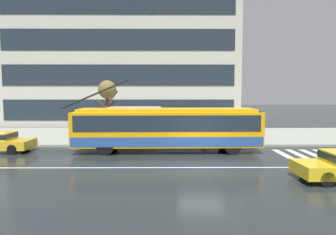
{
  "coord_description": "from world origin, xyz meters",
  "views": [
    {
      "loc": [
        -1.99,
        -15.83,
        3.77
      ],
      "look_at": [
        -1.85,
        3.95,
        2.13
      ],
      "focal_mm": 31.41,
      "sensor_mm": 36.0,
      "label": 1
    }
  ],
  "objects": [
    {
      "name": "trolleybus",
      "position": [
        -1.91,
        3.03,
        1.54
      ],
      "size": [
        12.72,
        2.7,
        4.67
      ],
      "color": "#ECA10D",
      "rests_on": "ground_plane"
    },
    {
      "name": "ground_plane",
      "position": [
        0.0,
        0.0,
        0.0
      ],
      "size": [
        160.0,
        160.0,
        0.0
      ],
      "primitive_type": "plane",
      "color": "#202629"
    },
    {
      "name": "crosswalk_stripe_inner_a",
      "position": [
        6.17,
        1.31,
        0.0
      ],
      "size": [
        0.44,
        4.4,
        0.01
      ],
      "primitive_type": "cube",
      "color": "beige",
      "rests_on": "ground_plane"
    },
    {
      "name": "crosswalk_stripe_inner_b",
      "position": [
        7.97,
        1.31,
        0.0
      ],
      "size": [
        0.44,
        4.4,
        0.01
      ],
      "primitive_type": "cube",
      "color": "beige",
      "rests_on": "ground_plane"
    },
    {
      "name": "crosswalk_stripe_center",
      "position": [
        7.07,
        1.31,
        0.0
      ],
      "size": [
        0.44,
        4.4,
        0.01
      ],
      "primitive_type": "cube",
      "color": "beige",
      "rests_on": "ground_plane"
    },
    {
      "name": "pedestrian_at_shelter",
      "position": [
        -6.09,
        5.65,
        1.62
      ],
      "size": [
        1.32,
        1.32,
        1.89
      ],
      "color": "#2C3749",
      "rests_on": "sidewalk_slab"
    },
    {
      "name": "street_tree_bare",
      "position": [
        -6.57,
        7.17,
        3.79
      ],
      "size": [
        1.61,
        2.15,
        4.63
      ],
      "color": "brown",
      "rests_on": "sidewalk_slab"
    },
    {
      "name": "crosswalk_stripe_edge_near",
      "position": [
        5.27,
        1.31,
        0.0
      ],
      "size": [
        0.44,
        4.4,
        0.01
      ],
      "primitive_type": "cube",
      "color": "beige",
      "rests_on": "ground_plane"
    },
    {
      "name": "bus_shelter",
      "position": [
        -4.33,
        6.47,
        2.05
      ],
      "size": [
        3.89,
        1.53,
        2.6
      ],
      "color": "gray",
      "rests_on": "sidewalk_slab"
    },
    {
      "name": "sidewalk_slab",
      "position": [
        0.0,
        9.63,
        0.07
      ],
      "size": [
        80.0,
        10.0,
        0.14
      ],
      "primitive_type": "cube",
      "color": "gray",
      "rests_on": "ground_plane"
    },
    {
      "name": "pedestrian_approaching_curb",
      "position": [
        0.99,
        6.49,
        1.12
      ],
      "size": [
        0.43,
        0.43,
        1.66
      ],
      "color": "black",
      "rests_on": "sidewalk_slab"
    },
    {
      "name": "office_tower_corner_left",
      "position": [
        -6.96,
        22.56,
        9.38
      ],
      "size": [
        26.16,
        15.1,
        18.75
      ],
      "color": "#B6B5A6",
      "rests_on": "ground_plane"
    },
    {
      "name": "lane_centre_line",
      "position": [
        0.0,
        -1.2,
        0.0
      ],
      "size": [
        72.0,
        0.14,
        0.01
      ],
      "primitive_type": "cube",
      "color": "silver",
      "rests_on": "ground_plane"
    }
  ]
}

